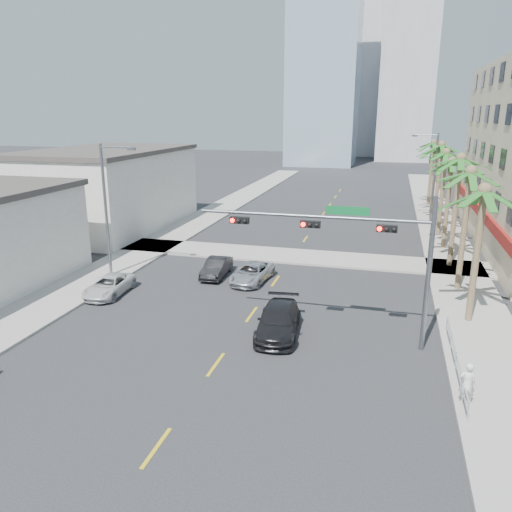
{
  "coord_description": "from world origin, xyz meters",
  "views": [
    {
      "loc": [
        7.01,
        -15.04,
        10.93
      ],
      "look_at": [
        0.31,
        9.81,
        3.5
      ],
      "focal_mm": 35.0,
      "sensor_mm": 36.0,
      "label": 1
    }
  ],
  "objects_px": {
    "car_lane_center": "(252,273)",
    "car_lane_right": "(278,321)",
    "traffic_signal_mast": "(359,243)",
    "car_parked_far": "(109,286)",
    "car_lane_left": "(217,267)",
    "pedestrian": "(467,384)"
  },
  "relations": [
    {
      "from": "car_lane_left",
      "to": "car_lane_center",
      "type": "distance_m",
      "value": 2.71
    },
    {
      "from": "car_lane_left",
      "to": "car_lane_right",
      "type": "distance_m",
      "value": 10.13
    },
    {
      "from": "car_parked_far",
      "to": "car_lane_left",
      "type": "distance_m",
      "value": 7.35
    },
    {
      "from": "traffic_signal_mast",
      "to": "car_lane_right",
      "type": "bearing_deg",
      "value": -179.18
    },
    {
      "from": "pedestrian",
      "to": "traffic_signal_mast",
      "type": "bearing_deg",
      "value": -56.71
    },
    {
      "from": "traffic_signal_mast",
      "to": "car_lane_left",
      "type": "height_order",
      "value": "traffic_signal_mast"
    },
    {
      "from": "pedestrian",
      "to": "car_parked_far",
      "type": "bearing_deg",
      "value": -32.08
    },
    {
      "from": "car_lane_right",
      "to": "pedestrian",
      "type": "height_order",
      "value": "pedestrian"
    },
    {
      "from": "traffic_signal_mast",
      "to": "car_lane_left",
      "type": "xyz_separation_m",
      "value": [
        -9.95,
        7.98,
        -4.43
      ]
    },
    {
      "from": "car_lane_left",
      "to": "traffic_signal_mast",
      "type": "bearing_deg",
      "value": -40.91
    },
    {
      "from": "car_parked_far",
      "to": "car_lane_right",
      "type": "xyz_separation_m",
      "value": [
        11.4,
        -2.87,
        0.14
      ]
    },
    {
      "from": "car_lane_left",
      "to": "car_lane_right",
      "type": "height_order",
      "value": "car_lane_right"
    },
    {
      "from": "car_parked_far",
      "to": "pedestrian",
      "type": "relative_size",
      "value": 2.43
    },
    {
      "from": "car_lane_center",
      "to": "car_lane_right",
      "type": "distance_m",
      "value": 8.33
    },
    {
      "from": "pedestrian",
      "to": "car_lane_center",
      "type": "bearing_deg",
      "value": -57.06
    },
    {
      "from": "traffic_signal_mast",
      "to": "car_lane_right",
      "type": "distance_m",
      "value": 5.76
    },
    {
      "from": "car_parked_far",
      "to": "car_lane_right",
      "type": "bearing_deg",
      "value": -16.88
    },
    {
      "from": "traffic_signal_mast",
      "to": "car_lane_left",
      "type": "bearing_deg",
      "value": 141.27
    },
    {
      "from": "car_parked_far",
      "to": "car_lane_right",
      "type": "distance_m",
      "value": 11.76
    },
    {
      "from": "car_lane_center",
      "to": "car_lane_right",
      "type": "relative_size",
      "value": 0.88
    },
    {
      "from": "traffic_signal_mast",
      "to": "car_parked_far",
      "type": "height_order",
      "value": "traffic_signal_mast"
    },
    {
      "from": "car_lane_center",
      "to": "car_lane_right",
      "type": "height_order",
      "value": "car_lane_right"
    }
  ]
}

